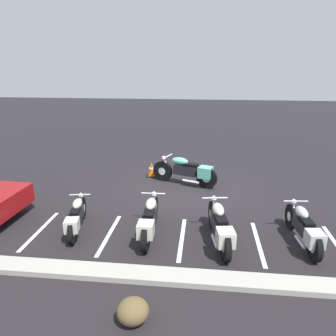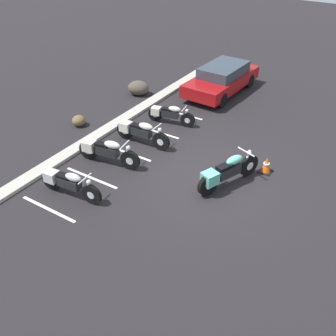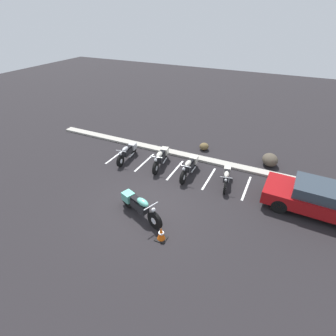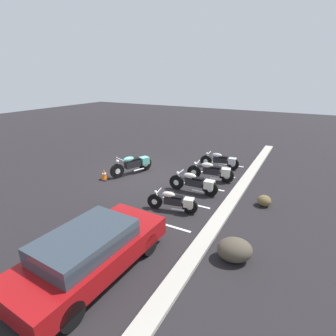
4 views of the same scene
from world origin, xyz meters
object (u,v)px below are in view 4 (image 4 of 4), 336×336
parked_bike_0 (221,161)px  landscape_rock_0 (264,201)px  parked_bike_2 (195,183)px  parked_bike_3 (175,201)px  traffic_cone (104,175)px  motorcycle_teal_featured (134,164)px  car_red (90,251)px  parked_bike_1 (213,172)px  landscape_rock_1 (234,250)px

parked_bike_0 → landscape_rock_0: 4.53m
parked_bike_0 → landscape_rock_0: bearing=124.2°
parked_bike_2 → parked_bike_3: 1.90m
parked_bike_0 → traffic_cone: (4.39, -4.57, -0.19)m
motorcycle_teal_featured → landscape_rock_0: bearing=106.4°
landscape_rock_0 → parked_bike_0: bearing=-140.6°
parked_bike_3 → landscape_rock_0: bearing=-154.7°
car_red → parked_bike_2: bearing=-1.5°
car_red → parked_bike_0: bearing=0.2°
parked_bike_2 → car_red: (5.87, -0.42, 0.21)m
parked_bike_2 → motorcycle_teal_featured: bearing=-12.0°
parked_bike_0 → landscape_rock_0: size_ratio=3.96×
parked_bike_2 → car_red: size_ratio=0.52×
parked_bike_1 → traffic_cone: (2.41, -4.76, -0.22)m
landscape_rock_1 → landscape_rock_0: bearing=177.3°
parked_bike_2 → landscape_rock_0: bearing=-177.4°
car_red → landscape_rock_0: 6.91m
motorcycle_teal_featured → car_red: size_ratio=0.54×
parked_bike_0 → landscape_rock_1: size_ratio=2.21×
parked_bike_1 → parked_bike_3: parked_bike_1 is taller
car_red → landscape_rock_1: car_red is taller
parked_bike_1 → landscape_rock_0: 3.10m
car_red → traffic_cone: 6.66m
parked_bike_1 → landscape_rock_0: bearing=141.6°
parked_bike_1 → traffic_cone: size_ratio=4.09×
parked_bike_2 → landscape_rock_0: size_ratio=4.14×
motorcycle_teal_featured → parked_bike_2: size_ratio=1.04×
landscape_rock_1 → parked_bike_2: bearing=-143.1°
car_red → traffic_cone: (-5.18, -4.17, -0.42)m
motorcycle_teal_featured → parked_bike_1: motorcycle_teal_featured is taller
parked_bike_1 → car_red: bearing=76.6°
motorcycle_teal_featured → landscape_rock_0: size_ratio=4.32×
parked_bike_0 → parked_bike_1: bearing=90.2°
parked_bike_1 → parked_bike_3: 3.62m
parked_bike_3 → motorcycle_teal_featured: bearing=-45.5°
motorcycle_teal_featured → landscape_rock_1: size_ratio=2.41×
parked_bike_2 → landscape_rock_1: 4.47m
parked_bike_2 → car_red: 5.89m
car_red → landscape_rock_0: car_red is taller
parked_bike_1 → landscape_rock_1: bearing=106.4°
parked_bike_0 → landscape_rock_1: parked_bike_0 is taller
landscape_rock_0 → traffic_cone: 7.50m
parked_bike_3 → parked_bike_2: bearing=-101.9°
car_red → landscape_rock_0: bearing=-25.8°
parked_bike_3 → parked_bike_1: bearing=-104.0°
parked_bike_0 → parked_bike_1: size_ratio=0.94×
parked_bike_0 → parked_bike_2: (3.69, 0.01, 0.02)m
motorcycle_teal_featured → traffic_cone: (1.42, -0.78, -0.26)m
parked_bike_0 → parked_bike_1: (1.98, 0.19, 0.03)m
motorcycle_teal_featured → parked_bike_3: size_ratio=1.20×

